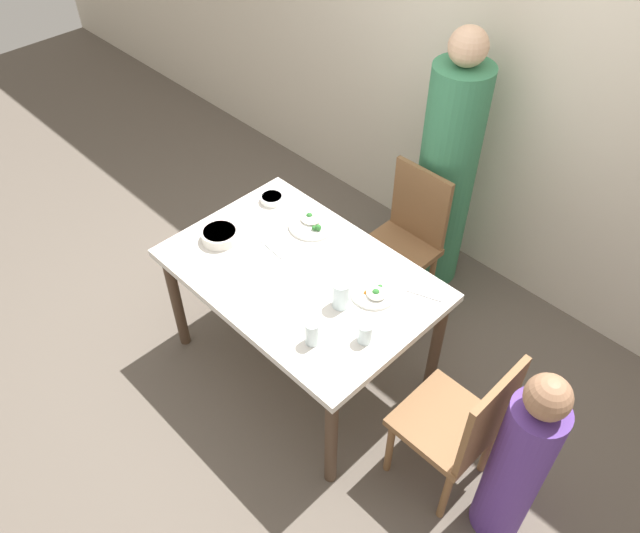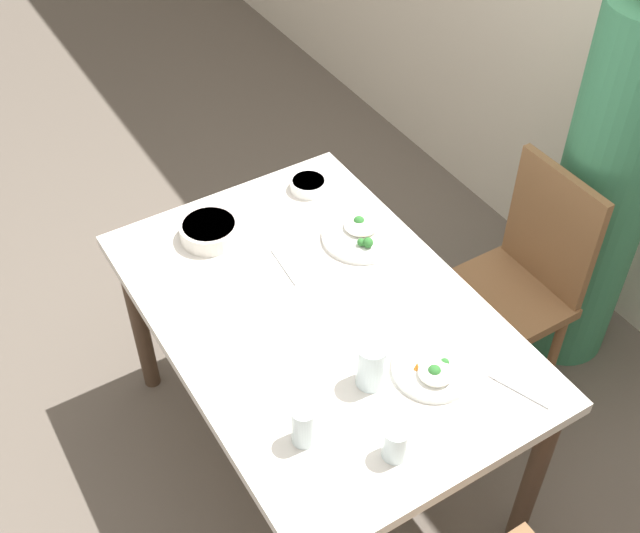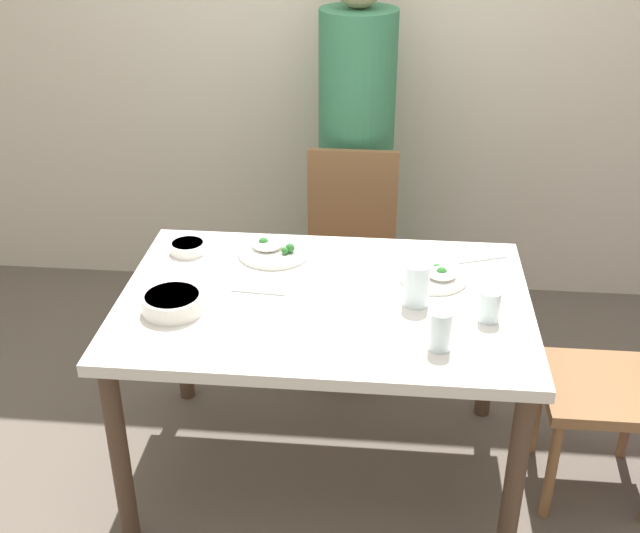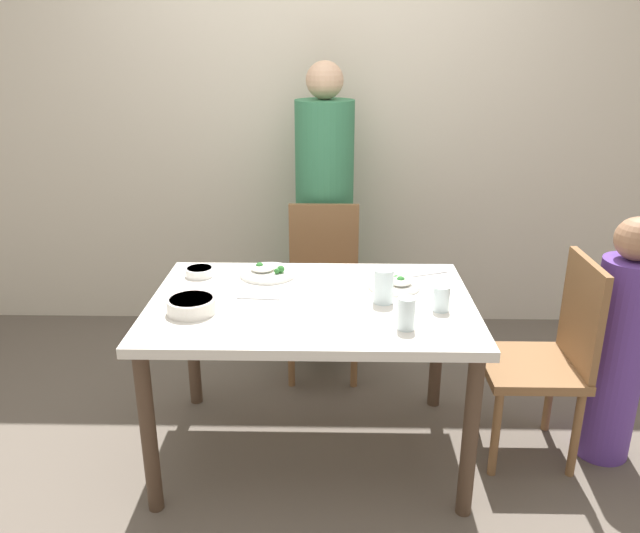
# 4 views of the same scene
# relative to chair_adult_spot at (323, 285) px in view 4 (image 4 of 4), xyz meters

# --- Properties ---
(ground_plane) EXTENTS (10.00, 10.00, 0.00)m
(ground_plane) POSITION_rel_chair_adult_spot_xyz_m (-0.04, -0.79, -0.48)
(ground_plane) COLOR #60564C
(wall_back) EXTENTS (10.00, 0.06, 2.70)m
(wall_back) POSITION_rel_chair_adult_spot_xyz_m (-0.04, 0.65, 0.87)
(wall_back) COLOR beige
(wall_back) RESTS_ON ground_plane
(dining_table) EXTENTS (1.32, 0.89, 0.73)m
(dining_table) POSITION_rel_chair_adult_spot_xyz_m (-0.04, -0.79, 0.16)
(dining_table) COLOR silver
(dining_table) RESTS_ON ground_plane
(chair_adult_spot) EXTENTS (0.40, 0.40, 0.90)m
(chair_adult_spot) POSITION_rel_chair_adult_spot_xyz_m (0.00, 0.00, 0.00)
(chair_adult_spot) COLOR brown
(chair_adult_spot) RESTS_ON ground_plane
(chair_child_spot) EXTENTS (0.40, 0.40, 0.90)m
(chair_child_spot) POSITION_rel_chair_adult_spot_xyz_m (0.96, -0.78, 0.00)
(chair_child_spot) COLOR brown
(chair_child_spot) RESTS_ON ground_plane
(person_adult) EXTENTS (0.33, 0.33, 1.63)m
(person_adult) POSITION_rel_chair_adult_spot_xyz_m (-0.00, 0.33, 0.27)
(person_adult) COLOR #387F56
(person_adult) RESTS_ON ground_plane
(person_child) EXTENTS (0.23, 0.23, 1.08)m
(person_child) POSITION_rel_chair_adult_spot_xyz_m (1.25, -0.78, 0.02)
(person_child) COLOR #5B3893
(person_child) RESTS_ON ground_plane
(bowl_curry) EXTENTS (0.19, 0.19, 0.06)m
(bowl_curry) POSITION_rel_chair_adult_spot_xyz_m (-0.50, -0.92, 0.28)
(bowl_curry) COLOR silver
(bowl_curry) RESTS_ON dining_table
(plate_rice_adult) EXTENTS (0.23, 0.23, 0.06)m
(plate_rice_adult) POSITION_rel_chair_adult_spot_xyz_m (0.32, -0.64, 0.26)
(plate_rice_adult) COLOR white
(plate_rice_adult) RESTS_ON dining_table
(plate_rice_child) EXTENTS (0.26, 0.26, 0.06)m
(plate_rice_child) POSITION_rel_chair_adult_spot_xyz_m (-0.25, -0.50, 0.26)
(plate_rice_child) COLOR white
(plate_rice_child) RESTS_ON dining_table
(bowl_rice_small) EXTENTS (0.13, 0.13, 0.04)m
(bowl_rice_small) POSITION_rel_chair_adult_spot_xyz_m (-0.55, -0.52, 0.27)
(bowl_rice_small) COLOR white
(bowl_rice_small) RESTS_ON dining_table
(glass_water_tall) EXTENTS (0.07, 0.07, 0.10)m
(glass_water_tall) POSITION_rel_chair_adult_spot_xyz_m (0.47, -0.88, 0.30)
(glass_water_tall) COLOR silver
(glass_water_tall) RESTS_ON dining_table
(glass_water_short) EXTENTS (0.08, 0.08, 0.14)m
(glass_water_short) POSITION_rel_chair_adult_spot_xyz_m (0.25, -0.80, 0.32)
(glass_water_short) COLOR silver
(glass_water_short) RESTS_ON dining_table
(glass_water_center) EXTENTS (0.07, 0.07, 0.12)m
(glass_water_center) POSITION_rel_chair_adult_spot_xyz_m (0.32, -1.05, 0.31)
(glass_water_center) COLOR silver
(glass_water_center) RESTS_ON dining_table
(fork_steel) EXTENTS (0.18, 0.08, 0.01)m
(fork_steel) POSITION_rel_chair_adult_spot_xyz_m (0.49, -0.48, 0.25)
(fork_steel) COLOR silver
(fork_steel) RESTS_ON dining_table
(spoon_steel) EXTENTS (0.18, 0.03, 0.01)m
(spoon_steel) POSITION_rel_chair_adult_spot_xyz_m (-0.26, -0.78, 0.25)
(spoon_steel) COLOR silver
(spoon_steel) RESTS_ON dining_table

